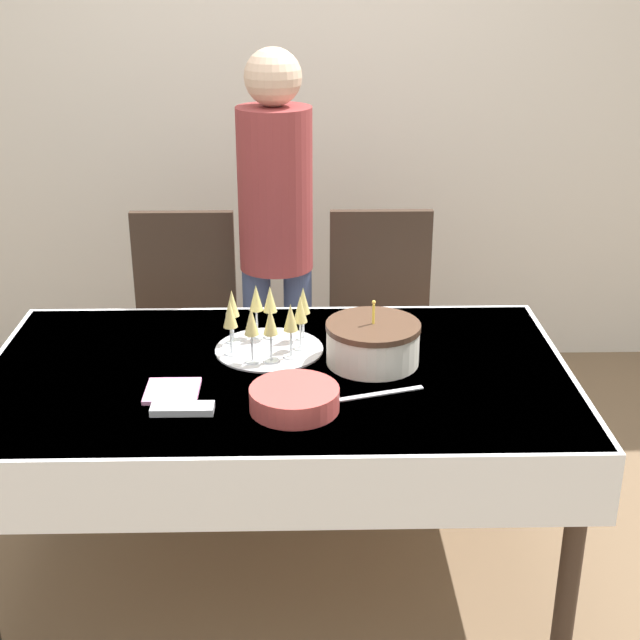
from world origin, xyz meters
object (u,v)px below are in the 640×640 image
birthday_cake (373,343)px  person_standing (276,221)px  dining_chair_far_left (184,327)px  plate_stack_main (294,399)px  dining_chair_far_right (381,325)px  champagne_tray (268,323)px

birthday_cake → person_standing: person_standing is taller
dining_chair_far_left → person_standing: size_ratio=0.61×
plate_stack_main → dining_chair_far_right: bearing=72.7°
dining_chair_far_left → person_standing: (0.37, 0.03, 0.42)m
dining_chair_far_right → person_standing: 0.58m
dining_chair_far_left → birthday_cake: dining_chair_far_left is taller
dining_chair_far_right → birthday_cake: 0.83m
dining_chair_far_left → plate_stack_main: bearing=-67.8°
dining_chair_far_left → dining_chair_far_right: (0.77, -0.00, 0.00)m
dining_chair_far_left → plate_stack_main: size_ratio=3.96×
champagne_tray → birthday_cake: bearing=-17.2°
dining_chair_far_right → birthday_cake: size_ratio=3.41×
dining_chair_far_right → person_standing: bearing=175.3°
dining_chair_far_left → person_standing: person_standing is taller
dining_chair_far_left → champagne_tray: dining_chair_far_left is taller
birthday_cake → plate_stack_main: bearing=-128.5°
plate_stack_main → person_standing: (-0.07, 1.11, 0.18)m
person_standing → dining_chair_far_right: bearing=-4.7°
champagne_tray → dining_chair_far_left: bearing=117.6°
dining_chair_far_left → dining_chair_far_right: size_ratio=1.00×
dining_chair_far_left → dining_chair_far_right: 0.77m
dining_chair_far_left → dining_chair_far_right: bearing=-0.0°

